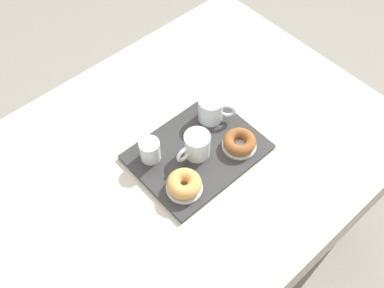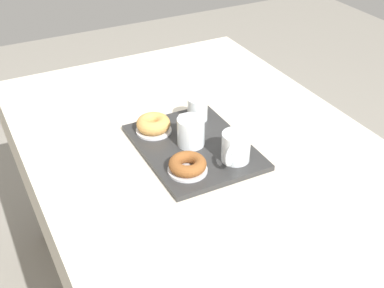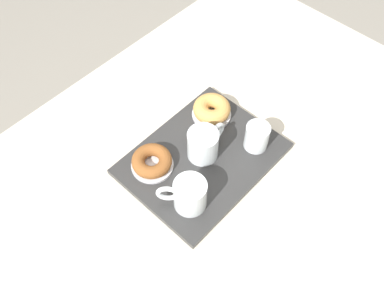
{
  "view_description": "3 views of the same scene",
  "coord_description": "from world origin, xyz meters",
  "px_view_note": "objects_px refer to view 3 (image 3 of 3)",
  "views": [
    {
      "loc": [
        -0.52,
        -0.65,
        1.96
      ],
      "look_at": [
        0.04,
        -0.01,
        0.78
      ],
      "focal_mm": 42.2,
      "sensor_mm": 36.0,
      "label": 1
    },
    {
      "loc": [
        1.18,
        -0.63,
        1.62
      ],
      "look_at": [
        0.07,
        -0.06,
        0.8
      ],
      "focal_mm": 47.34,
      "sensor_mm": 36.0,
      "label": 2
    },
    {
      "loc": [
        0.54,
        0.38,
        1.75
      ],
      "look_at": [
        0.05,
        -0.07,
        0.81
      ],
      "focal_mm": 40.89,
      "sensor_mm": 36.0,
      "label": 3
    }
  ],
  "objects_px": {
    "tea_mug_left": "(203,145)",
    "water_glass_near": "(257,138)",
    "sugar_donut_right": "(212,109)",
    "serving_tray": "(202,158)",
    "dining_table": "(221,175)",
    "donut_plate_right": "(212,114)",
    "tea_mug_right": "(189,195)",
    "sugar_donut_left": "(152,161)",
    "donut_plate_left": "(152,165)"
  },
  "relations": [
    {
      "from": "tea_mug_left",
      "to": "dining_table",
      "type": "bearing_deg",
      "value": 126.51
    },
    {
      "from": "tea_mug_left",
      "to": "donut_plate_left",
      "type": "height_order",
      "value": "tea_mug_left"
    },
    {
      "from": "tea_mug_left",
      "to": "tea_mug_right",
      "type": "bearing_deg",
      "value": 29.3
    },
    {
      "from": "tea_mug_right",
      "to": "sugar_donut_left",
      "type": "xyz_separation_m",
      "value": [
        -0.01,
        -0.15,
        -0.02
      ]
    },
    {
      "from": "serving_tray",
      "to": "water_glass_near",
      "type": "height_order",
      "value": "water_glass_near"
    },
    {
      "from": "serving_tray",
      "to": "sugar_donut_left",
      "type": "height_order",
      "value": "sugar_donut_left"
    },
    {
      "from": "tea_mug_left",
      "to": "sugar_donut_right",
      "type": "distance_m",
      "value": 0.14
    },
    {
      "from": "dining_table",
      "to": "sugar_donut_right",
      "type": "bearing_deg",
      "value": -125.26
    },
    {
      "from": "donut_plate_left",
      "to": "sugar_donut_right",
      "type": "relative_size",
      "value": 1.06
    },
    {
      "from": "tea_mug_right",
      "to": "sugar_donut_right",
      "type": "relative_size",
      "value": 1.02
    },
    {
      "from": "dining_table",
      "to": "donut_plate_right",
      "type": "relative_size",
      "value": 12.53
    },
    {
      "from": "sugar_donut_right",
      "to": "tea_mug_right",
      "type": "bearing_deg",
      "value": 30.52
    },
    {
      "from": "tea_mug_right",
      "to": "water_glass_near",
      "type": "bearing_deg",
      "value": 177.72
    },
    {
      "from": "tea_mug_left",
      "to": "sugar_donut_left",
      "type": "height_order",
      "value": "tea_mug_left"
    },
    {
      "from": "tea_mug_right",
      "to": "sugar_donut_right",
      "type": "bearing_deg",
      "value": -149.48
    },
    {
      "from": "sugar_donut_left",
      "to": "water_glass_near",
      "type": "bearing_deg",
      "value": 146.84
    },
    {
      "from": "dining_table",
      "to": "sugar_donut_left",
      "type": "relative_size",
      "value": 13.24
    },
    {
      "from": "tea_mug_right",
      "to": "donut_plate_right",
      "type": "bearing_deg",
      "value": -149.48
    },
    {
      "from": "tea_mug_left",
      "to": "water_glass_near",
      "type": "xyz_separation_m",
      "value": [
        -0.12,
        0.09,
        -0.01
      ]
    },
    {
      "from": "water_glass_near",
      "to": "tea_mug_left",
      "type": "bearing_deg",
      "value": -35.78
    },
    {
      "from": "serving_tray",
      "to": "water_glass_near",
      "type": "relative_size",
      "value": 5.33
    },
    {
      "from": "serving_tray",
      "to": "donut_plate_right",
      "type": "distance_m",
      "value": 0.15
    },
    {
      "from": "tea_mug_right",
      "to": "donut_plate_left",
      "type": "bearing_deg",
      "value": -95.15
    },
    {
      "from": "dining_table",
      "to": "sugar_donut_left",
      "type": "height_order",
      "value": "sugar_donut_left"
    },
    {
      "from": "water_glass_near",
      "to": "sugar_donut_right",
      "type": "relative_size",
      "value": 0.72
    },
    {
      "from": "donut_plate_left",
      "to": "donut_plate_right",
      "type": "height_order",
      "value": "same"
    },
    {
      "from": "dining_table",
      "to": "water_glass_near",
      "type": "bearing_deg",
      "value": 154.42
    },
    {
      "from": "donut_plate_left",
      "to": "sugar_donut_left",
      "type": "distance_m",
      "value": 0.02
    },
    {
      "from": "dining_table",
      "to": "donut_plate_left",
      "type": "distance_m",
      "value": 0.22
    },
    {
      "from": "tea_mug_left",
      "to": "donut_plate_right",
      "type": "xyz_separation_m",
      "value": [
        -0.12,
        -0.07,
        -0.04
      ]
    },
    {
      "from": "sugar_donut_right",
      "to": "tea_mug_left",
      "type": "bearing_deg",
      "value": 31.9
    },
    {
      "from": "dining_table",
      "to": "donut_plate_right",
      "type": "bearing_deg",
      "value": -125.26
    },
    {
      "from": "serving_tray",
      "to": "tea_mug_left",
      "type": "distance_m",
      "value": 0.05
    },
    {
      "from": "tea_mug_left",
      "to": "water_glass_near",
      "type": "relative_size",
      "value": 1.64
    },
    {
      "from": "dining_table",
      "to": "tea_mug_right",
      "type": "relative_size",
      "value": 12.94
    },
    {
      "from": "donut_plate_left",
      "to": "dining_table",
      "type": "bearing_deg",
      "value": 143.11
    },
    {
      "from": "serving_tray",
      "to": "donut_plate_left",
      "type": "bearing_deg",
      "value": -34.58
    },
    {
      "from": "water_glass_near",
      "to": "sugar_donut_left",
      "type": "xyz_separation_m",
      "value": [
        0.24,
        -0.16,
        -0.01
      ]
    },
    {
      "from": "water_glass_near",
      "to": "sugar_donut_right",
      "type": "xyz_separation_m",
      "value": [
        0.0,
        -0.16,
        -0.01
      ]
    },
    {
      "from": "tea_mug_right",
      "to": "donut_plate_right",
      "type": "height_order",
      "value": "tea_mug_right"
    },
    {
      "from": "tea_mug_left",
      "to": "sugar_donut_right",
      "type": "xyz_separation_m",
      "value": [
        -0.12,
        -0.07,
        -0.01
      ]
    },
    {
      "from": "tea_mug_right",
      "to": "donut_plate_right",
      "type": "xyz_separation_m",
      "value": [
        -0.25,
        -0.15,
        -0.04
      ]
    },
    {
      "from": "sugar_donut_left",
      "to": "donut_plate_right",
      "type": "relative_size",
      "value": 0.95
    },
    {
      "from": "dining_table",
      "to": "tea_mug_left",
      "type": "relative_size",
      "value": 11.23
    },
    {
      "from": "serving_tray",
      "to": "sugar_donut_left",
      "type": "xyz_separation_m",
      "value": [
        0.11,
        -0.08,
        0.03
      ]
    },
    {
      "from": "serving_tray",
      "to": "tea_mug_right",
      "type": "relative_size",
      "value": 3.74
    },
    {
      "from": "donut_plate_right",
      "to": "tea_mug_left",
      "type": "bearing_deg",
      "value": 31.9
    },
    {
      "from": "serving_tray",
      "to": "tea_mug_left",
      "type": "bearing_deg",
      "value": -146.59
    },
    {
      "from": "tea_mug_right",
      "to": "donut_plate_left",
      "type": "relative_size",
      "value": 0.97
    },
    {
      "from": "serving_tray",
      "to": "tea_mug_left",
      "type": "height_order",
      "value": "tea_mug_left"
    }
  ]
}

